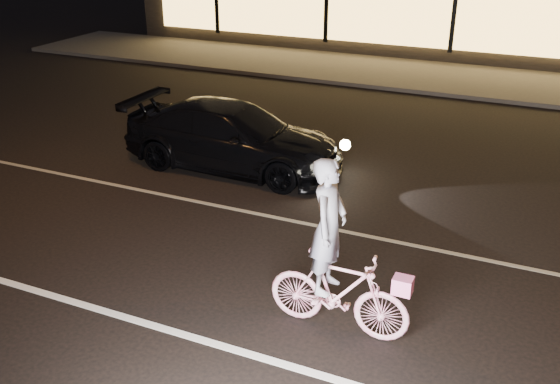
% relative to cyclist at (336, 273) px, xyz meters
% --- Properties ---
extents(ground, '(90.00, 90.00, 0.00)m').
position_rel_cyclist_xyz_m(ground, '(-1.31, 0.58, -0.83)').
color(ground, black).
rests_on(ground, ground).
extents(lane_stripe_near, '(60.00, 0.12, 0.01)m').
position_rel_cyclist_xyz_m(lane_stripe_near, '(-1.31, -0.92, -0.83)').
color(lane_stripe_near, silver).
rests_on(lane_stripe_near, ground).
extents(lane_stripe_far, '(60.00, 0.10, 0.01)m').
position_rel_cyclist_xyz_m(lane_stripe_far, '(-1.31, 2.58, -0.83)').
color(lane_stripe_far, gray).
rests_on(lane_stripe_far, ground).
extents(sidewalk, '(30.00, 4.00, 0.12)m').
position_rel_cyclist_xyz_m(sidewalk, '(-1.31, 13.58, -0.77)').
color(sidewalk, '#383533').
rests_on(sidewalk, ground).
extents(cyclist, '(1.86, 0.64, 2.34)m').
position_rel_cyclist_xyz_m(cyclist, '(0.00, 0.00, 0.00)').
color(cyclist, '#F14B82').
rests_on(cyclist, ground).
extents(sedan, '(4.67, 1.91, 1.35)m').
position_rel_cyclist_xyz_m(sedan, '(-3.77, 4.38, -0.16)').
color(sedan, black).
rests_on(sedan, ground).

